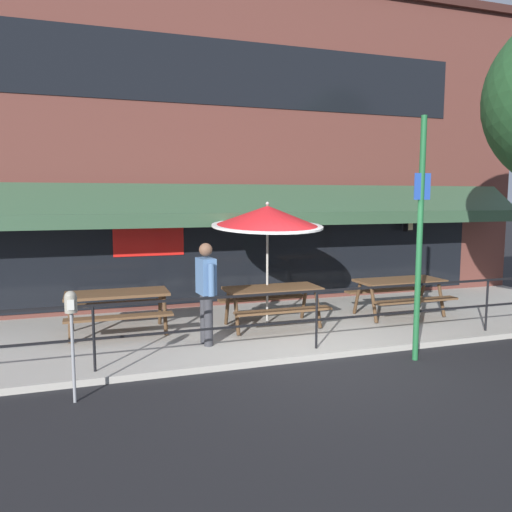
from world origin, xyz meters
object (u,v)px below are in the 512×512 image
at_px(picnic_table_centre, 272,296).
at_px(parking_meter_near, 71,313).
at_px(picnic_table_right, 399,287).
at_px(street_sign_pole, 420,237).
at_px(patio_umbrella_centre, 267,217).
at_px(pedestrian_walking, 206,288).
at_px(picnic_table_left, 117,301).

distance_m(picnic_table_centre, parking_meter_near, 4.21).
bearing_deg(picnic_table_centre, picnic_table_right, 0.26).
relative_size(parking_meter_near, street_sign_pole, 0.38).
relative_size(patio_umbrella_centre, street_sign_pole, 0.63).
distance_m(picnic_table_right, parking_meter_near, 6.74).
distance_m(patio_umbrella_centre, pedestrian_walking, 2.08).
distance_m(pedestrian_walking, parking_meter_near, 2.60).
height_order(picnic_table_centre, street_sign_pole, street_sign_pole).
distance_m(picnic_table_right, patio_umbrella_centre, 3.19).
bearing_deg(pedestrian_walking, picnic_table_right, 9.64).
bearing_deg(parking_meter_near, pedestrian_walking, 37.86).
relative_size(picnic_table_left, picnic_table_centre, 1.00).
height_order(picnic_table_centre, pedestrian_walking, pedestrian_walking).
bearing_deg(parking_meter_near, picnic_table_left, 76.09).
height_order(picnic_table_left, street_sign_pole, street_sign_pole).
xyz_separation_m(picnic_table_right, pedestrian_walking, (-4.26, -0.72, 0.35)).
xyz_separation_m(picnic_table_centre, pedestrian_walking, (-1.44, -0.71, 0.35)).
distance_m(pedestrian_walking, street_sign_pole, 3.50).
bearing_deg(picnic_table_left, patio_umbrella_centre, -2.77).
bearing_deg(patio_umbrella_centre, street_sign_pole, -58.28).
bearing_deg(picnic_table_left, picnic_table_centre, -8.68).
bearing_deg(street_sign_pole, pedestrian_walking, 152.85).
distance_m(picnic_table_centre, street_sign_pole, 3.02).
height_order(patio_umbrella_centre, pedestrian_walking, patio_umbrella_centre).
distance_m(picnic_table_right, pedestrian_walking, 4.33).
relative_size(picnic_table_left, street_sign_pole, 0.48).
height_order(picnic_table_left, pedestrian_walking, pedestrian_walking).
xyz_separation_m(picnic_table_left, patio_umbrella_centre, (2.82, -0.14, 1.47)).
relative_size(picnic_table_centre, parking_meter_near, 1.27).
bearing_deg(street_sign_pole, picnic_table_left, 148.54).
height_order(pedestrian_walking, parking_meter_near, pedestrian_walking).
height_order(parking_meter_near, street_sign_pole, street_sign_pole).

